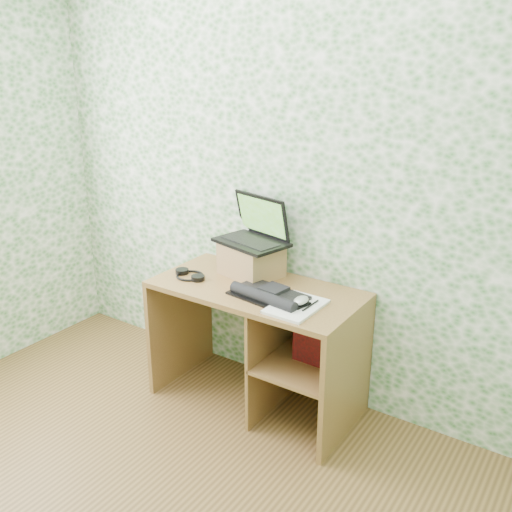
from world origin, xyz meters
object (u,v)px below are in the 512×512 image
Objects in this scene: riser at (251,259)px; notepad at (296,307)px; keyboard at (269,295)px; desk at (270,331)px; laptop at (255,232)px.

riser reaches higher than notepad.
riser is at bearing 147.37° from keyboard.
notepad is (0.24, -0.14, 0.28)m from desk.
keyboard is 0.18m from notepad.
riser is at bearing 151.91° from notepad.
keyboard reaches higher than desk.
notepad is at bearing 2.40° from keyboard.
laptop is at bearing 142.50° from keyboard.
laptop reaches higher than desk.
keyboard is (0.06, -0.12, 0.29)m from desk.
keyboard is at bearing -40.69° from riser.
desk is 3.65× the size of notepad.
laptop reaches higher than keyboard.
keyboard is at bearing 175.46° from notepad.
riser reaches higher than desk.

